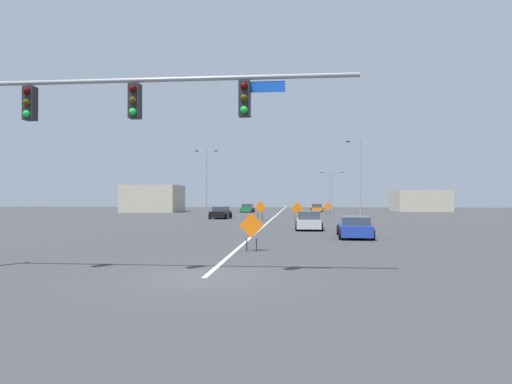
{
  "coord_description": "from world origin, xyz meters",
  "views": [
    {
      "loc": [
        2.76,
        -13.01,
        2.4
      ],
      "look_at": [
        -0.99,
        27.7,
        2.92
      ],
      "focal_mm": 31.03,
      "sensor_mm": 36.0,
      "label": 1
    }
  ],
  "objects_px": {
    "construction_sign_right_lane": "(252,227)",
    "car_green_near": "(247,208)",
    "construction_sign_left_lane": "(260,208)",
    "car_silver_far": "(309,221)",
    "car_blue_approaching": "(355,227)",
    "street_lamp_near_right": "(359,176)",
    "construction_sign_median_near": "(328,207)",
    "car_orange_distant": "(317,208)",
    "traffic_signal_assembly": "(80,115)",
    "street_lamp_far_left": "(330,189)",
    "construction_sign_median_far": "(297,209)",
    "street_lamp_near_left": "(332,187)",
    "street_lamp_mid_left": "(206,177)",
    "car_black_passing": "(221,213)"
  },
  "relations": [
    {
      "from": "construction_sign_median_far",
      "to": "car_orange_distant",
      "type": "height_order",
      "value": "construction_sign_median_far"
    },
    {
      "from": "traffic_signal_assembly",
      "to": "car_orange_distant",
      "type": "distance_m",
      "value": 63.17
    },
    {
      "from": "construction_sign_right_lane",
      "to": "street_lamp_near_left",
      "type": "bearing_deg",
      "value": 82.48
    },
    {
      "from": "street_lamp_mid_left",
      "to": "construction_sign_median_near",
      "type": "bearing_deg",
      "value": -20.9
    },
    {
      "from": "traffic_signal_assembly",
      "to": "construction_sign_right_lane",
      "type": "relative_size",
      "value": 7.87
    },
    {
      "from": "construction_sign_median_near",
      "to": "car_silver_far",
      "type": "relative_size",
      "value": 0.42
    },
    {
      "from": "street_lamp_mid_left",
      "to": "construction_sign_left_lane",
      "type": "height_order",
      "value": "street_lamp_mid_left"
    },
    {
      "from": "car_silver_far",
      "to": "car_orange_distant",
      "type": "relative_size",
      "value": 1.08
    },
    {
      "from": "construction_sign_right_lane",
      "to": "car_green_near",
      "type": "distance_m",
      "value": 52.16
    },
    {
      "from": "street_lamp_near_right",
      "to": "street_lamp_far_left",
      "type": "bearing_deg",
      "value": 91.16
    },
    {
      "from": "construction_sign_right_lane",
      "to": "car_black_passing",
      "type": "bearing_deg",
      "value": 102.38
    },
    {
      "from": "street_lamp_mid_left",
      "to": "construction_sign_median_far",
      "type": "height_order",
      "value": "street_lamp_mid_left"
    },
    {
      "from": "construction_sign_median_near",
      "to": "car_green_near",
      "type": "height_order",
      "value": "construction_sign_median_near"
    },
    {
      "from": "street_lamp_mid_left",
      "to": "car_black_passing",
      "type": "xyz_separation_m",
      "value": [
        4.7,
        -14.61,
        -4.87
      ]
    },
    {
      "from": "construction_sign_left_lane",
      "to": "car_silver_far",
      "type": "height_order",
      "value": "construction_sign_left_lane"
    },
    {
      "from": "construction_sign_median_near",
      "to": "car_orange_distant",
      "type": "bearing_deg",
      "value": 92.32
    },
    {
      "from": "car_blue_approaching",
      "to": "street_lamp_near_right",
      "type": "bearing_deg",
      "value": 81.39
    },
    {
      "from": "traffic_signal_assembly",
      "to": "car_orange_distant",
      "type": "height_order",
      "value": "traffic_signal_assembly"
    },
    {
      "from": "construction_sign_right_lane",
      "to": "car_blue_approaching",
      "type": "height_order",
      "value": "construction_sign_right_lane"
    },
    {
      "from": "street_lamp_near_right",
      "to": "construction_sign_right_lane",
      "type": "bearing_deg",
      "value": -105.99
    },
    {
      "from": "construction_sign_median_far",
      "to": "car_black_passing",
      "type": "distance_m",
      "value": 10.46
    },
    {
      "from": "street_lamp_far_left",
      "to": "street_lamp_near_left",
      "type": "height_order",
      "value": "street_lamp_far_left"
    },
    {
      "from": "street_lamp_near_left",
      "to": "car_silver_far",
      "type": "xyz_separation_m",
      "value": [
        -5.88,
        -53.09,
        -3.85
      ]
    },
    {
      "from": "car_blue_approaching",
      "to": "car_orange_distant",
      "type": "relative_size",
      "value": 1.17
    },
    {
      "from": "car_blue_approaching",
      "to": "car_orange_distant",
      "type": "xyz_separation_m",
      "value": [
        -0.12,
        48.13,
        -0.01
      ]
    },
    {
      "from": "street_lamp_near_right",
      "to": "car_blue_approaching",
      "type": "bearing_deg",
      "value": -98.61
    },
    {
      "from": "traffic_signal_assembly",
      "to": "car_black_passing",
      "type": "relative_size",
      "value": 3.3
    },
    {
      "from": "construction_sign_right_lane",
      "to": "car_orange_distant",
      "type": "height_order",
      "value": "construction_sign_right_lane"
    },
    {
      "from": "car_orange_distant",
      "to": "construction_sign_right_lane",
      "type": "bearing_deg",
      "value": -95.53
    },
    {
      "from": "construction_sign_left_lane",
      "to": "construction_sign_right_lane",
      "type": "bearing_deg",
      "value": -86.15
    },
    {
      "from": "traffic_signal_assembly",
      "to": "car_blue_approaching",
      "type": "bearing_deg",
      "value": 54.34
    },
    {
      "from": "street_lamp_near_right",
      "to": "car_orange_distant",
      "type": "distance_m",
      "value": 23.85
    },
    {
      "from": "traffic_signal_assembly",
      "to": "street_lamp_near_right",
      "type": "bearing_deg",
      "value": 70.43
    },
    {
      "from": "street_lamp_near_left",
      "to": "car_green_near",
      "type": "distance_m",
      "value": 21.36
    },
    {
      "from": "construction_sign_left_lane",
      "to": "car_silver_far",
      "type": "bearing_deg",
      "value": -69.82
    },
    {
      "from": "construction_sign_right_lane",
      "to": "construction_sign_median_far",
      "type": "bearing_deg",
      "value": 85.15
    },
    {
      "from": "car_blue_approaching",
      "to": "traffic_signal_assembly",
      "type": "bearing_deg",
      "value": -125.66
    },
    {
      "from": "street_lamp_mid_left",
      "to": "street_lamp_far_left",
      "type": "relative_size",
      "value": 1.26
    },
    {
      "from": "car_black_passing",
      "to": "car_silver_far",
      "type": "xyz_separation_m",
      "value": [
        9.6,
        -16.7,
        0.02
      ]
    },
    {
      "from": "street_lamp_mid_left",
      "to": "car_silver_far",
      "type": "relative_size",
      "value": 2.23
    },
    {
      "from": "car_silver_far",
      "to": "street_lamp_mid_left",
      "type": "bearing_deg",
      "value": 114.54
    },
    {
      "from": "car_orange_distant",
      "to": "car_black_passing",
      "type": "bearing_deg",
      "value": -115.58
    },
    {
      "from": "construction_sign_median_far",
      "to": "car_black_passing",
      "type": "bearing_deg",
      "value": 146.98
    },
    {
      "from": "construction_sign_median_far",
      "to": "car_green_near",
      "type": "height_order",
      "value": "construction_sign_median_far"
    },
    {
      "from": "traffic_signal_assembly",
      "to": "car_blue_approaching",
      "type": "relative_size",
      "value": 2.92
    },
    {
      "from": "construction_sign_left_lane",
      "to": "construction_sign_median_far",
      "type": "height_order",
      "value": "construction_sign_left_lane"
    },
    {
      "from": "construction_sign_median_far",
      "to": "street_lamp_near_right",
      "type": "bearing_deg",
      "value": 47.07
    },
    {
      "from": "traffic_signal_assembly",
      "to": "car_blue_approaching",
      "type": "distance_m",
      "value": 17.88
    },
    {
      "from": "street_lamp_near_right",
      "to": "car_silver_far",
      "type": "height_order",
      "value": "street_lamp_near_right"
    },
    {
      "from": "street_lamp_near_left",
      "to": "traffic_signal_assembly",
      "type": "bearing_deg",
      "value": -100.36
    }
  ]
}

